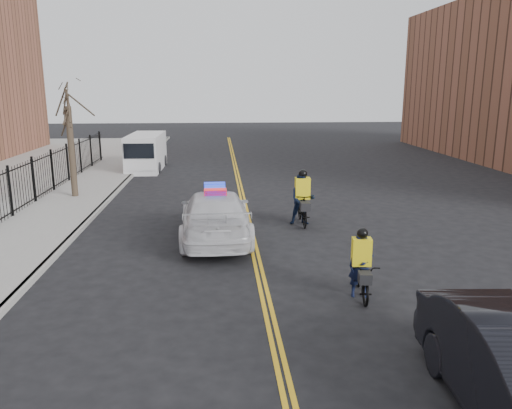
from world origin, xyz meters
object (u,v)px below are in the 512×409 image
object	(u,v)px
police_cruiser	(215,215)
cyclist_near	(360,273)
cargo_van	(146,153)
cyclist_far	(302,203)

from	to	relation	value
police_cruiser	cyclist_near	world-z (taller)	police_cruiser
cyclist_near	cargo_van	bearing A→B (deg)	118.49
police_cruiser	cyclist_near	xyz separation A→B (m)	(3.50, -5.03, -0.22)
police_cruiser	cyclist_far	world-z (taller)	cyclist_far
cyclist_near	cyclist_far	distance (m)	6.61
cyclist_near	police_cruiser	bearing A→B (deg)	131.79
cargo_van	cyclist_near	world-z (taller)	cargo_van
cargo_van	cyclist_near	distance (m)	21.27
cargo_van	cyclist_near	xyz separation A→B (m)	(7.79, -19.78, -0.46)
police_cruiser	cyclist_far	size ratio (longest dim) A/B	2.77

